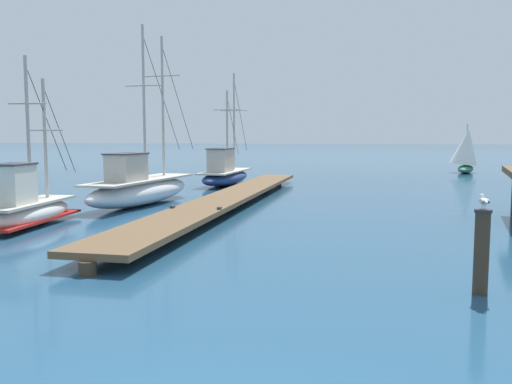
% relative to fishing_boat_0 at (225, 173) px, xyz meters
% --- Properties ---
extents(floating_dock, '(2.60, 23.16, 0.53)m').
position_rel_fishing_boat_0_xyz_m(floating_dock, '(3.01, -8.66, -0.31)').
color(floating_dock, brown).
rests_on(floating_dock, ground).
extents(fishing_boat_0, '(1.92, 8.17, 6.60)m').
position_rel_fishing_boat_0_xyz_m(fishing_boat_0, '(0.00, 0.00, 0.00)').
color(fishing_boat_0, navy).
rests_on(fishing_boat_0, ground).
extents(fishing_boat_1, '(1.90, 5.55, 5.28)m').
position_rel_fishing_boat_0_xyz_m(fishing_boat_1, '(-1.67, -15.27, -0.06)').
color(fishing_boat_1, silver).
rests_on(fishing_boat_1, ground).
extents(fishing_boat_2, '(2.26, 9.02, 7.33)m').
position_rel_fishing_boat_0_xyz_m(fishing_boat_2, '(-0.65, -9.49, 0.03)').
color(fishing_boat_2, silver).
rests_on(fishing_boat_2, ground).
extents(mooring_piling, '(0.30, 0.30, 1.52)m').
position_rel_fishing_boat_0_xyz_m(mooring_piling, '(10.89, -19.51, 0.13)').
color(mooring_piling, '#3D3023').
rests_on(mooring_piling, ground).
extents(perched_seagull, '(0.17, 0.38, 0.27)m').
position_rel_fishing_boat_0_xyz_m(perched_seagull, '(10.89, -19.52, 1.00)').
color(perched_seagull, gold).
rests_on(perched_seagull, mooring_piling).
extents(distant_sailboat, '(2.76, 4.39, 3.77)m').
position_rel_fishing_boat_0_xyz_m(distant_sailboat, '(14.89, 14.34, 1.03)').
color(distant_sailboat, '#337556').
rests_on(distant_sailboat, ground).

